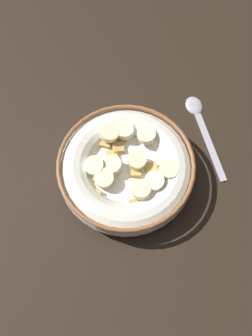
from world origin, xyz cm
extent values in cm
cube|color=black|center=(0.00, 0.00, -1.00)|extent=(90.38, 90.38, 2.00)
cylinder|color=silver|center=(0.00, 0.00, 0.30)|extent=(10.38, 10.38, 0.60)
torus|color=silver|center=(0.00, 0.00, 2.28)|extent=(18.88, 18.88, 4.57)
torus|color=brown|center=(0.00, 0.00, 4.27)|extent=(18.91, 18.91, 0.60)
cylinder|color=white|center=(0.00, 0.00, 2.66)|extent=(16.14, 16.14, 0.40)
cube|color=tan|center=(-4.18, 2.27, 3.26)|extent=(1.72, 1.68, 0.78)
cube|color=#AD7F42|center=(-2.70, 3.91, 3.30)|extent=(2.13, 2.13, 0.70)
cube|color=tan|center=(3.23, 1.31, 3.38)|extent=(2.14, 2.13, 0.75)
cube|color=tan|center=(-2.51, 0.71, 3.25)|extent=(2.20, 2.19, 0.89)
cube|color=tan|center=(-2.28, 2.25, 3.32)|extent=(2.19, 2.17, 0.88)
cube|color=tan|center=(1.51, 0.13, 3.18)|extent=(2.04, 2.07, 0.85)
cube|color=tan|center=(-2.49, -3.05, 3.18)|extent=(1.74, 1.79, 0.82)
cube|color=#B78947|center=(3.38, -4.44, 3.24)|extent=(2.12, 2.15, 0.87)
cube|color=tan|center=(-1.97, -5.49, 3.30)|extent=(1.87, 1.88, 0.74)
cube|color=tan|center=(-3.95, -5.76, 3.11)|extent=(2.02, 1.97, 0.89)
cube|color=tan|center=(2.16, 5.97, 3.36)|extent=(1.67, 1.64, 0.74)
cylinder|color=beige|center=(0.74, 5.17, 4.41)|extent=(3.44, 3.39, 1.36)
cylinder|color=beige|center=(-3.79, -2.05, 4.37)|extent=(3.64, 3.70, 1.43)
cylinder|color=beige|center=(3.31, -2.56, 4.52)|extent=(3.39, 3.44, 1.17)
cylinder|color=beige|center=(-1.79, -3.05, 4.20)|extent=(3.31, 3.38, 1.25)
cylinder|color=#F4EABC|center=(5.52, 1.67, 4.29)|extent=(3.79, 3.75, 1.13)
cylinder|color=#F4EABC|center=(-2.43, 4.66, 4.19)|extent=(3.66, 3.68, 1.12)
cylinder|color=beige|center=(1.09, 1.17, 4.41)|extent=(3.69, 3.70, 1.03)
cylinder|color=#F9EFC6|center=(4.45, -0.67, 4.45)|extent=(2.93, 2.98, 1.16)
cylinder|color=#F4EABC|center=(-4.07, 3.23, 4.50)|extent=(3.14, 3.14, 1.38)
cylinder|color=beige|center=(-1.69, -0.84, 4.18)|extent=(3.60, 3.58, 1.23)
ellipsoid|color=#A5A5AD|center=(4.60, 15.50, 0.40)|extent=(4.16, 4.25, 0.80)
cube|color=#A5A5AD|center=(9.40, 9.74, 0.18)|extent=(8.22, 9.59, 0.36)
camera|label=1|loc=(8.94, -19.08, 51.31)|focal=40.87mm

